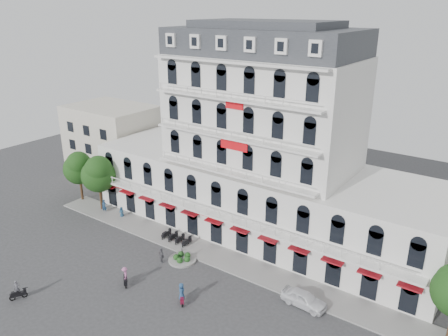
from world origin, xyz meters
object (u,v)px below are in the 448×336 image
(parked_car, at_px, (304,299))
(rider_east, at_px, (182,293))
(rider_center, at_px, (125,276))
(rider_west, at_px, (17,291))

(parked_car, relative_size, rider_east, 2.00)
(rider_east, bearing_deg, parked_car, -99.38)
(rider_center, bearing_deg, parked_car, 66.22)
(rider_west, bearing_deg, rider_center, -14.13)
(rider_east, xyz_separation_m, rider_center, (-6.72, -1.13, -0.03))
(parked_car, bearing_deg, rider_center, 117.81)
(rider_west, bearing_deg, parked_car, -29.14)
(rider_west, bearing_deg, rider_east, -29.37)
(rider_east, height_order, rider_center, rider_east)
(parked_car, xyz_separation_m, rider_west, (-23.46, -15.46, 0.15))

